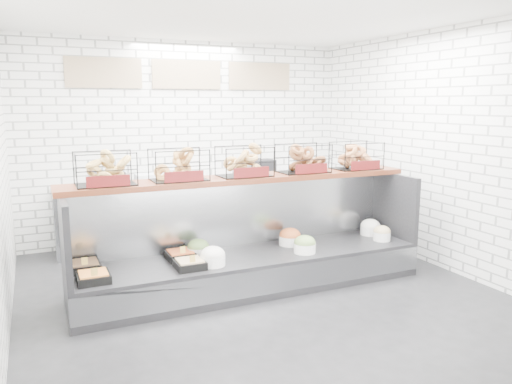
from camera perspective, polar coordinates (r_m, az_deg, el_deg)
name	(u,v)px	position (r m, az deg, el deg)	size (l,w,h in m)	color
ground	(263,296)	(5.57, 0.85, -11.83)	(5.50, 5.50, 0.00)	black
room_shell	(241,105)	(5.72, -1.69, 9.88)	(5.02, 5.51, 3.01)	white
display_case	(251,259)	(5.76, -0.61, -7.64)	(4.00, 0.90, 1.20)	black
bagel_shelf	(244,165)	(5.68, -1.35, 3.13)	(4.10, 0.50, 0.40)	#471C0F
prep_counter	(195,211)	(7.61, -6.96, -2.17)	(4.00, 0.60, 1.20)	#93969B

